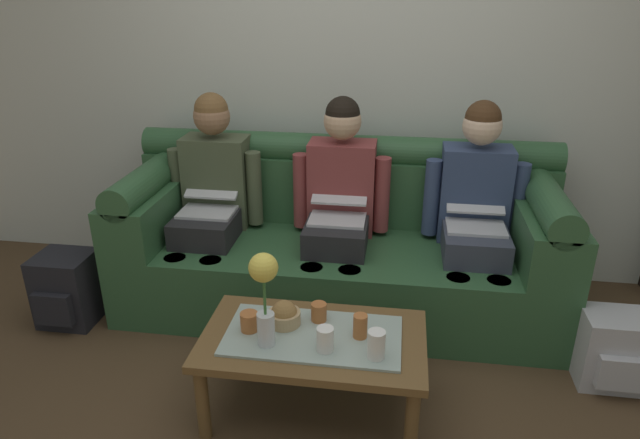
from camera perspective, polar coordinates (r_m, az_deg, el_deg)
name	(u,v)px	position (r m, az deg, el deg)	size (l,w,h in m)	color
back_wall_patterned	(352,44)	(3.51, 3.23, 17.42)	(6.00, 0.12, 2.90)	silver
couch	(339,245)	(3.29, 1.94, -2.64)	(2.48, 0.88, 0.96)	#2D5633
person_left	(212,193)	(3.33, -10.94, 2.71)	(0.56, 0.67, 1.22)	#232326
person_middle	(340,199)	(3.17, 2.00, 2.07)	(0.56, 0.67, 1.22)	#232326
person_right	(475,206)	(3.18, 15.55, 1.29)	(0.56, 0.67, 1.22)	#383D4C
coffee_table	(313,346)	(2.47, -0.71, -12.74)	(0.96, 0.56, 0.41)	brown
flower_vase	(264,288)	(2.25, -5.70, -6.99)	(0.12, 0.12, 0.42)	silver
snack_bowl	(284,315)	(2.49, -3.67, -9.71)	(0.14, 0.14, 0.12)	tan
cup_near_left	(376,344)	(2.29, 5.75, -12.55)	(0.07, 0.07, 0.12)	white
cup_near_right	(319,312)	(2.51, -0.12, -9.40)	(0.07, 0.07, 0.08)	#B26633
cup_far_center	(249,322)	(2.46, -7.21, -10.27)	(0.08, 0.08, 0.08)	#B26633
cup_far_left	(360,326)	(2.40, 4.12, -10.78)	(0.06, 0.06, 0.11)	#B26633
cup_far_right	(325,339)	(2.32, 0.52, -12.10)	(0.07, 0.07, 0.11)	white
backpack_left	(67,289)	(3.47, -24.35, -6.51)	(0.31, 0.32, 0.41)	black
backpack_right	(618,351)	(3.07, 28.06, -11.71)	(0.35, 0.28, 0.37)	#B7B7BC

